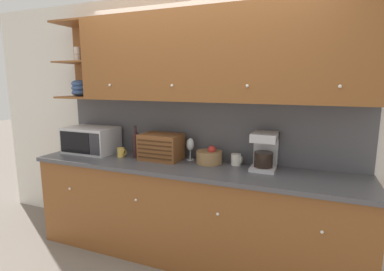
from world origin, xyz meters
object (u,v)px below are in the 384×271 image
(fruit_basket, at_px, (209,157))
(coffee_maker, at_px, (265,150))
(microwave, at_px, (91,140))
(mug_blue_second, at_px, (236,159))
(wine_glass, at_px, (190,145))
(mug, at_px, (121,152))
(wine_bottle, at_px, (136,143))
(bread_box, at_px, (161,147))

(fruit_basket, height_order, coffee_maker, coffee_maker)
(coffee_maker, bearing_deg, microwave, -177.47)
(fruit_basket, bearing_deg, mug_blue_second, 7.68)
(microwave, xyz_separation_m, mug_blue_second, (1.63, 0.10, -0.09))
(wine_glass, bearing_deg, fruit_basket, -12.50)
(mug_blue_second, xyz_separation_m, coffee_maker, (0.26, -0.02, 0.12))
(wine_glass, bearing_deg, coffee_maker, -2.64)
(mug, bearing_deg, wine_bottle, 13.13)
(bread_box, height_order, wine_glass, bread_box)
(fruit_basket, relative_size, mug_blue_second, 2.32)
(wine_glass, distance_m, coffee_maker, 0.74)
(bread_box, bearing_deg, wine_bottle, -173.31)
(microwave, bearing_deg, fruit_basket, 2.88)
(mug, distance_m, fruit_basket, 0.95)
(microwave, relative_size, mug, 5.59)
(microwave, height_order, mug, microwave)
(mug, bearing_deg, coffee_maker, 5.24)
(wine_bottle, xyz_separation_m, coffee_maker, (1.30, 0.10, 0.02))
(wine_bottle, bearing_deg, microwave, 178.70)
(mug, distance_m, mug_blue_second, 1.21)
(bread_box, distance_m, mug_blue_second, 0.77)
(mug, distance_m, wine_glass, 0.74)
(wine_glass, bearing_deg, mug_blue_second, -1.70)
(microwave, distance_m, mug, 0.45)
(mug_blue_second, height_order, coffee_maker, coffee_maker)
(wine_glass, bearing_deg, mug, -166.79)
(wine_bottle, distance_m, bread_box, 0.28)
(microwave, xyz_separation_m, wine_glass, (1.15, 0.12, 0.01))
(wine_glass, height_order, fruit_basket, wine_glass)
(fruit_basket, bearing_deg, mug, -172.76)
(bread_box, xyz_separation_m, coffee_maker, (1.02, 0.06, 0.04))
(fruit_basket, relative_size, coffee_maker, 0.74)
(bread_box, xyz_separation_m, mug_blue_second, (0.76, 0.08, -0.08))
(fruit_basket, bearing_deg, microwave, -177.12)
(bread_box, bearing_deg, wine_glass, 19.51)
(mug, relative_size, bread_box, 0.24)
(mug, xyz_separation_m, wine_bottle, (0.16, 0.04, 0.10))
(wine_glass, bearing_deg, wine_bottle, -166.76)
(microwave, xyz_separation_m, fruit_basket, (1.37, 0.07, -0.08))
(microwave, xyz_separation_m, coffee_maker, (1.89, 0.08, 0.03))
(wine_bottle, distance_m, coffee_maker, 1.31)
(mug, height_order, fruit_basket, fruit_basket)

